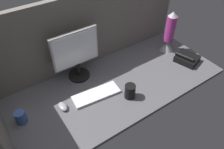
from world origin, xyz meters
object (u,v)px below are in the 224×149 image
Objects in this scene: keyboard at (96,94)px; mug_black_travel at (130,91)px; desk_phone at (187,58)px; mug_ceramic_blue at (21,117)px; lava_lamp at (169,35)px; monitor at (76,54)px; mouse at (63,107)px.

mug_black_travel reaches higher than keyboard.
keyboard is at bearing 173.61° from desk_phone.
keyboard is at bearing -8.17° from mug_ceramic_blue.
mug_ceramic_blue is at bearing 162.82° from mug_black_travel.
lava_lamp is (87.99, 13.15, 15.93)cm from keyboard.
monitor is 1.06× the size of lava_lamp.
mug_ceramic_blue is (-55.26, 7.94, 3.85)cm from keyboard.
desk_phone is (2.63, -23.30, -13.74)cm from lava_lamp.
mug_ceramic_blue reaches higher than mouse.
lava_lamp is at bearing 96.44° from desk_phone.
monitor is 3.64× the size of mug_black_travel.
monitor is 4.40× the size of mug_ceramic_blue.
mouse is at bearing 173.75° from desk_phone.
lava_lamp is 27.18cm from desk_phone.
mug_ceramic_blue is 147.00cm from desk_phone.
monitor is at bearing 115.89° from mug_black_travel.
mug_black_travel is 0.29× the size of lava_lamp.
monitor is 35.85cm from keyboard.
monitor reaches higher than desk_phone.
mug_black_travel is 70.13cm from desk_phone.
mouse is (-26.79, 2.71, 0.70)cm from keyboard.
mouse is 118.11cm from desk_phone.
lava_lamp is at bearing -9.55° from monitor.
lava_lamp is 1.75× the size of desk_phone.
keyboard is at bearing 143.13° from mug_black_travel.
mug_ceramic_blue is 143.85cm from lava_lamp.
mug_ceramic_blue is at bearing 172.93° from desk_phone.
monitor is 4.45× the size of mouse.
lava_lamp is at bearing 2.95° from mouse.
mug_black_travel is (21.16, -43.60, -17.49)cm from monitor.
mug_ceramic_blue is at bearing 167.36° from mouse.
desk_phone is at bearing -22.76° from monitor.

